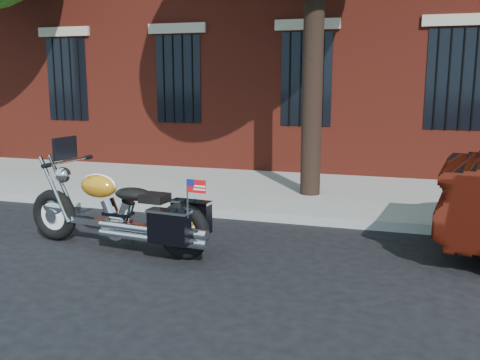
% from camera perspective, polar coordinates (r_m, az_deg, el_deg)
% --- Properties ---
extents(ground, '(120.00, 120.00, 0.00)m').
position_cam_1_polar(ground, '(7.25, -0.47, -7.02)').
color(ground, black).
rests_on(ground, ground).
extents(curb, '(40.00, 0.16, 0.15)m').
position_cam_1_polar(curb, '(8.50, 2.35, -3.82)').
color(curb, gray).
rests_on(curb, ground).
extents(sidewalk, '(40.00, 3.60, 0.15)m').
position_cam_1_polar(sidewalk, '(10.28, 5.04, -1.30)').
color(sidewalk, gray).
rests_on(sidewalk, ground).
extents(motorcycle, '(2.83, 0.98, 1.45)m').
position_cam_1_polar(motorcycle, '(7.07, -12.29, -3.60)').
color(motorcycle, black).
rests_on(motorcycle, ground).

